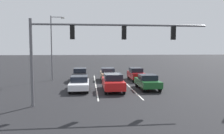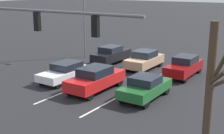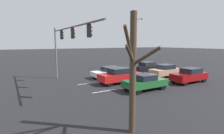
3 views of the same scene
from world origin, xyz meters
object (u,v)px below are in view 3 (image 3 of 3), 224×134
(car_darkgreen_leftlane_front, at_px, (145,82))
(car_tan_midlane_second, at_px, (165,71))
(traffic_signal_gantry, at_px, (66,39))
(car_black_rightlane_second, at_px, (147,67))
(street_lamp_right_shoulder, at_px, (137,41))
(car_white_rightlane_front, at_px, (109,72))
(car_red_midlane_front, at_px, (120,75))
(bare_tree_near, at_px, (133,71))
(car_maroon_leftlane_second, at_px, (190,75))

(car_darkgreen_leftlane_front, bearing_deg, car_tan_midlane_second, -61.99)
(car_tan_midlane_second, xyz_separation_m, traffic_signal_gantry, (1.97, 12.12, 3.85))
(car_black_rightlane_second, bearing_deg, street_lamp_right_shoulder, -11.56)
(car_white_rightlane_front, bearing_deg, car_red_midlane_front, 170.24)
(car_white_rightlane_front, height_order, traffic_signal_gantry, traffic_signal_gantry)
(car_tan_midlane_second, distance_m, bare_tree_near, 15.41)
(car_white_rightlane_front, height_order, car_black_rightlane_second, car_black_rightlane_second)
(street_lamp_right_shoulder, xyz_separation_m, bare_tree_near, (-16.01, 13.08, -1.66))
(car_red_midlane_front, relative_size, car_maroon_leftlane_second, 1.06)
(street_lamp_right_shoulder, bearing_deg, car_black_rightlane_second, 168.44)
(car_darkgreen_leftlane_front, bearing_deg, car_red_midlane_front, 7.26)
(car_darkgreen_leftlane_front, distance_m, car_maroon_leftlane_second, 6.25)
(car_darkgreen_leftlane_front, xyz_separation_m, traffic_signal_gantry, (5.42, 5.63, 3.90))
(car_black_rightlane_second, xyz_separation_m, bare_tree_near, (-12.58, 12.38, 2.20))
(traffic_signal_gantry, bearing_deg, car_maroon_leftlane_second, -115.27)
(car_white_rightlane_front, xyz_separation_m, car_maroon_leftlane_second, (-6.95, -6.14, 0.10))
(car_tan_midlane_second, height_order, bare_tree_near, bare_tree_near)
(street_lamp_right_shoulder, distance_m, bare_tree_near, 20.74)
(car_darkgreen_leftlane_front, distance_m, traffic_signal_gantry, 8.74)
(car_black_rightlane_second, height_order, car_tan_midlane_second, car_black_rightlane_second)
(car_darkgreen_leftlane_front, height_order, traffic_signal_gantry, traffic_signal_gantry)
(car_red_midlane_front, distance_m, car_tan_midlane_second, 6.95)
(street_lamp_right_shoulder, bearing_deg, car_white_rightlane_front, 116.72)
(car_darkgreen_leftlane_front, xyz_separation_m, car_white_rightlane_front, (6.77, -0.10, -0.05))
(car_white_rightlane_front, relative_size, street_lamp_right_shoulder, 0.53)
(car_black_rightlane_second, distance_m, traffic_signal_gantry, 12.92)
(car_red_midlane_front, distance_m, bare_tree_near, 10.81)
(car_tan_midlane_second, relative_size, traffic_signal_gantry, 0.33)
(car_maroon_leftlane_second, bearing_deg, street_lamp_right_shoulder, -5.77)
(car_tan_midlane_second, xyz_separation_m, car_maroon_leftlane_second, (-3.63, 0.25, -0.00))
(car_tan_midlane_second, height_order, traffic_signal_gantry, traffic_signal_gantry)
(traffic_signal_gantry, distance_m, street_lamp_right_shoulder, 13.86)
(car_red_midlane_front, height_order, bare_tree_near, bare_tree_near)
(car_tan_midlane_second, height_order, street_lamp_right_shoulder, street_lamp_right_shoulder)
(car_maroon_leftlane_second, height_order, street_lamp_right_shoulder, street_lamp_right_shoulder)
(car_tan_midlane_second, xyz_separation_m, bare_tree_near, (-9.07, 12.27, 2.21))
(car_red_midlane_front, distance_m, car_black_rightlane_second, 7.85)
(car_black_rightlane_second, xyz_separation_m, traffic_signal_gantry, (-1.54, 12.24, 3.84))
(car_darkgreen_leftlane_front, distance_m, car_black_rightlane_second, 9.60)
(street_lamp_right_shoulder, bearing_deg, car_red_midlane_front, 131.44)
(car_darkgreen_leftlane_front, xyz_separation_m, car_black_rightlane_second, (6.97, -6.61, 0.06))
(car_black_rightlane_second, relative_size, street_lamp_right_shoulder, 0.52)
(car_red_midlane_front, distance_m, car_darkgreen_leftlane_front, 3.57)
(car_darkgreen_leftlane_front, height_order, bare_tree_near, bare_tree_near)
(car_white_rightlane_front, bearing_deg, street_lamp_right_shoulder, -63.28)
(car_black_rightlane_second, bearing_deg, car_white_rightlane_front, 91.77)
(car_white_rightlane_front, bearing_deg, car_darkgreen_leftlane_front, 179.12)
(traffic_signal_gantry, xyz_separation_m, bare_tree_near, (-11.04, 0.14, -1.64))
(car_maroon_leftlane_second, bearing_deg, bare_tree_near, 114.34)
(car_red_midlane_front, relative_size, car_tan_midlane_second, 1.12)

